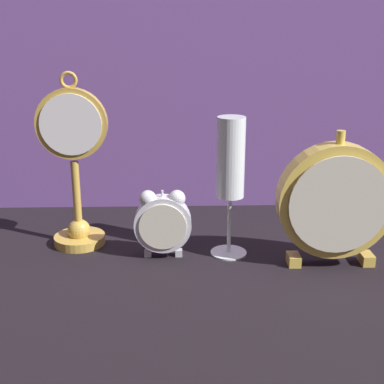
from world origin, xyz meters
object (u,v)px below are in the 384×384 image
Objects in this scene: pocket_watch_on_stand at (75,171)px; alarm_clock_twin_bell at (163,221)px; champagne_flute at (231,168)px; mantel_clock_silver at (335,202)px.

alarm_clock_twin_bell is at bearing -21.02° from pocket_watch_on_stand.
pocket_watch_on_stand is at bearing 169.33° from champagne_flute.
mantel_clock_silver is (0.28, -0.04, 0.04)m from alarm_clock_twin_bell.
pocket_watch_on_stand is at bearing 167.15° from mantel_clock_silver.
champagne_flute is at bearing -10.67° from pocket_watch_on_stand.
champagne_flute is (-0.16, 0.05, 0.04)m from mantel_clock_silver.
pocket_watch_on_stand is 0.18m from alarm_clock_twin_bell.
champagne_flute is (0.11, 0.01, 0.09)m from alarm_clock_twin_bell.
pocket_watch_on_stand is 0.44m from mantel_clock_silver.
champagne_flute is at bearing 163.72° from mantel_clock_silver.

